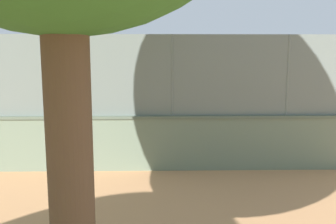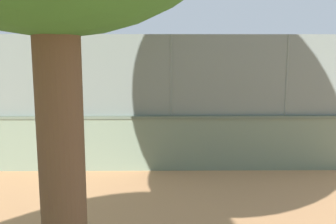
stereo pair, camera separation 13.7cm
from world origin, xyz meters
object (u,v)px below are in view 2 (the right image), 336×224
Objects in this scene: player_crossing_court at (212,99)px; player_at_service_line at (61,118)px; player_near_wall_returning at (253,109)px; sports_ball at (235,118)px.

player_crossing_court is 1.13× the size of player_at_service_line.
player_at_service_line is (8.02, 1.41, -0.13)m from player_near_wall_returning.
player_near_wall_returning is 3.43m from sports_ball.
sports_ball is (-7.96, -4.70, -0.84)m from player_at_service_line.
sports_ball is (0.06, -3.29, -0.96)m from player_near_wall_returning.
player_at_service_line is at bearing 9.98° from player_near_wall_returning.
sports_ball is at bearing -149.41° from player_at_service_line.
player_at_service_line reaches higher than sports_ball.
sports_ball is (-1.16, 0.61, -0.97)m from player_crossing_court.
player_crossing_court is 16.12× the size of sports_ball.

